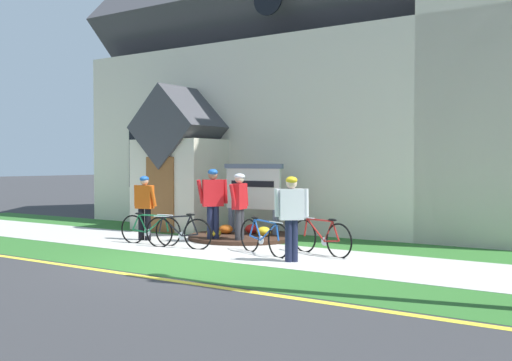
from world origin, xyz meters
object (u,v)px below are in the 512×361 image
(church_sign, at_px, (253,190))
(bicycle_green, at_px, (179,232))
(bicycle_black, at_px, (321,237))
(bicycle_orange, at_px, (150,229))
(cyclist_in_red_jersey, at_px, (240,203))
(cyclist_in_yellow_jersey, at_px, (144,203))
(cyclist_in_blue_jersey, at_px, (213,199))
(cyclist_in_orange_jersey, at_px, (292,212))
(bicycle_red, at_px, (263,237))

(church_sign, relative_size, bicycle_green, 1.13)
(bicycle_black, xyz_separation_m, bicycle_orange, (-4.12, -0.81, -0.01))
(church_sign, relative_size, cyclist_in_red_jersey, 1.13)
(cyclist_in_yellow_jersey, bearing_deg, bicycle_orange, -36.65)
(cyclist_in_yellow_jersey, height_order, cyclist_in_red_jersey, cyclist_in_red_jersey)
(church_sign, relative_size, bicycle_orange, 1.12)
(cyclist_in_blue_jersey, bearing_deg, bicycle_green, -92.87)
(cyclist_in_orange_jersey, bearing_deg, cyclist_in_blue_jersey, 154.87)
(church_sign, distance_m, cyclist_in_yellow_jersey, 2.80)
(bicycle_green, bearing_deg, cyclist_in_red_jersey, 62.42)
(bicycle_red, height_order, cyclist_in_yellow_jersey, cyclist_in_yellow_jersey)
(cyclist_in_yellow_jersey, relative_size, cyclist_in_red_jersey, 0.96)
(bicycle_black, relative_size, bicycle_red, 1.01)
(cyclist_in_red_jersey, bearing_deg, cyclist_in_orange_jersey, -34.08)
(bicycle_green, distance_m, cyclist_in_red_jersey, 1.67)
(church_sign, xyz_separation_m, cyclist_in_orange_jersey, (2.82, -2.87, -0.26))
(bicycle_red, height_order, cyclist_in_orange_jersey, cyclist_in_orange_jersey)
(bicycle_red, bearing_deg, cyclist_in_orange_jersey, -27.91)
(church_sign, bearing_deg, cyclist_in_blue_jersey, -97.40)
(cyclist_in_red_jersey, distance_m, cyclist_in_orange_jersey, 2.84)
(bicycle_black, relative_size, bicycle_orange, 0.99)
(bicycle_orange, xyz_separation_m, cyclist_in_red_jersey, (1.71, 1.25, 0.62))
(cyclist_in_yellow_jersey, bearing_deg, cyclist_in_orange_jersey, -9.77)
(bicycle_red, bearing_deg, cyclist_in_blue_jersey, 156.26)
(bicycle_black, bearing_deg, cyclist_in_red_jersey, 169.50)
(cyclist_in_blue_jersey, bearing_deg, bicycle_red, -23.74)
(bicycle_orange, height_order, bicycle_green, bicycle_green)
(church_sign, height_order, cyclist_in_orange_jersey, church_sign)
(church_sign, distance_m, bicycle_green, 2.80)
(bicycle_green, xyz_separation_m, cyclist_in_blue_jersey, (0.06, 1.19, 0.69))
(bicycle_green, distance_m, bicycle_red, 2.11)
(bicycle_red, xyz_separation_m, cyclist_in_yellow_jersey, (-3.71, 0.29, 0.56))
(bicycle_orange, relative_size, bicycle_red, 1.02)
(bicycle_orange, relative_size, cyclist_in_blue_jersey, 0.96)
(church_sign, height_order, bicycle_green, church_sign)
(cyclist_in_red_jersey, bearing_deg, church_sign, 110.06)
(bicycle_black, xyz_separation_m, cyclist_in_yellow_jersey, (-4.75, -0.34, 0.55))
(bicycle_black, height_order, cyclist_in_red_jersey, cyclist_in_red_jersey)
(bicycle_orange, relative_size, cyclist_in_yellow_jersey, 1.06)
(cyclist_in_orange_jersey, bearing_deg, bicycle_green, 175.91)
(bicycle_black, distance_m, cyclist_in_red_jersey, 2.53)
(cyclist_in_yellow_jersey, height_order, cyclist_in_orange_jersey, cyclist_in_orange_jersey)
(church_sign, relative_size, bicycle_red, 1.14)
(cyclist_in_orange_jersey, bearing_deg, bicycle_orange, 175.24)
(cyclist_in_blue_jersey, bearing_deg, church_sign, 82.60)
(bicycle_red, xyz_separation_m, cyclist_in_orange_jersey, (0.98, -0.52, 0.60))
(bicycle_orange, bearing_deg, bicycle_green, -6.83)
(church_sign, relative_size, cyclist_in_orange_jersey, 1.14)
(bicycle_green, distance_m, cyclist_in_blue_jersey, 1.38)
(bicycle_green, xyz_separation_m, cyclist_in_red_jersey, (0.72, 1.37, 0.62))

